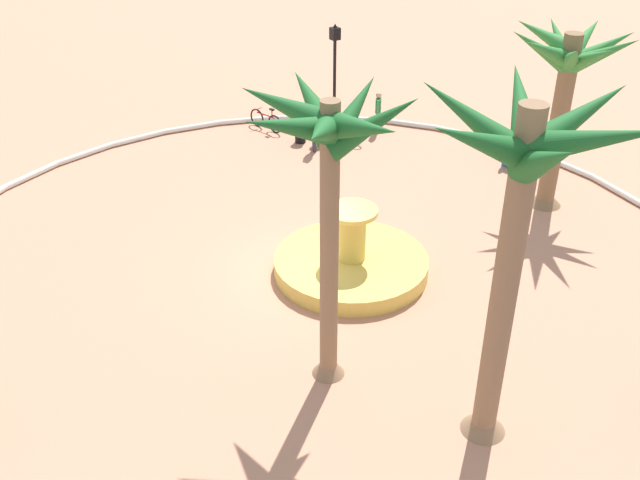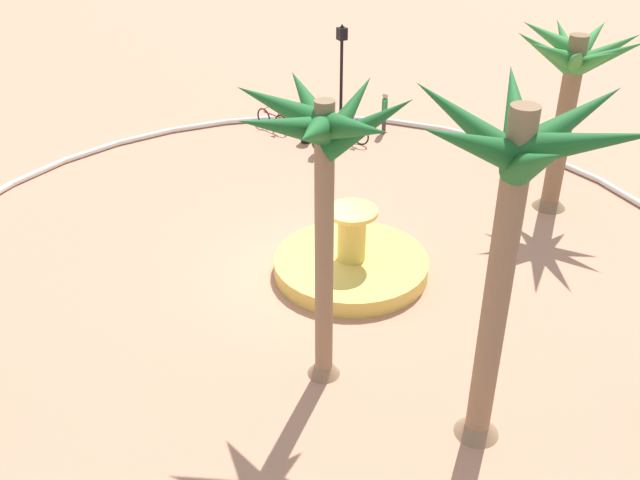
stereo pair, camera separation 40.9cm
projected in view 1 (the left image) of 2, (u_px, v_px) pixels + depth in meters
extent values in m
plane|color=tan|center=(307.00, 271.00, 19.77)|extent=(80.00, 80.00, 0.00)
torus|color=silver|center=(307.00, 268.00, 19.72)|extent=(22.39, 22.39, 0.20)
cylinder|color=gold|center=(351.00, 265.00, 19.64)|extent=(4.16, 4.16, 0.45)
cylinder|color=#19567F|center=(351.00, 266.00, 19.66)|extent=(3.66, 3.66, 0.34)
cylinder|color=gold|center=(352.00, 236.00, 19.18)|extent=(0.75, 0.75, 1.36)
cylinder|color=#F1C954|center=(352.00, 211.00, 18.79)|extent=(1.33, 1.33, 0.12)
cylinder|color=#8E6B4C|center=(329.00, 252.00, 14.61)|extent=(0.39, 0.39, 6.37)
cone|color=#8E6B4C|center=(328.00, 364.00, 16.12)|extent=(0.73, 0.73, 0.50)
cone|color=#1E6028|center=(289.00, 127.00, 12.68)|extent=(1.98, 0.72, 1.12)
cone|color=#1E6028|center=(321.00, 133.00, 12.34)|extent=(1.69, 1.83, 1.04)
cone|color=#1E6028|center=(361.00, 128.00, 12.46)|extent=(0.74, 1.98, 1.01)
cone|color=#1E6028|center=(374.00, 124.00, 13.26)|extent=(1.94, 1.32, 1.42)
cone|color=#1E6028|center=(353.00, 112.00, 13.78)|extent=(1.93, 1.34, 1.43)
cone|color=#1E6028|center=(312.00, 101.00, 13.82)|extent=(0.81, 1.99, 1.13)
cone|color=#1E6028|center=(285.00, 106.00, 13.38)|extent=(1.62, 1.88, 1.01)
cylinder|color=brown|center=(558.00, 124.00, 21.70)|extent=(0.54, 0.54, 5.41)
cone|color=brown|center=(545.00, 197.00, 22.96)|extent=(1.03, 1.03, 0.50)
cone|color=#337F38|center=(548.00, 51.00, 20.15)|extent=(2.04, 0.66, 1.30)
cone|color=#337F38|center=(573.00, 57.00, 19.79)|extent=(1.81, 1.81, 1.34)
cone|color=#337F38|center=(590.00, 58.00, 19.83)|extent=(1.00, 2.06, 1.42)
cone|color=#337F38|center=(603.00, 53.00, 20.26)|extent=(1.64, 1.92, 1.43)
cone|color=#337F38|center=(602.00, 48.00, 20.59)|extent=(2.04, 1.37, 1.38)
cone|color=#337F38|center=(585.00, 37.00, 21.08)|extent=(2.09, 1.26, 1.15)
cone|color=#337F38|center=(560.00, 41.00, 21.27)|extent=(1.31, 2.05, 1.40)
cone|color=#337F38|center=(544.00, 35.00, 21.03)|extent=(0.96, 2.10, 1.03)
cone|color=#337F38|center=(541.00, 49.00, 20.64)|extent=(1.91, 1.64, 1.46)
cylinder|color=#8E6B4C|center=(505.00, 289.00, 13.00)|extent=(0.48, 0.48, 6.94)
cone|color=#8E6B4C|center=(484.00, 420.00, 14.66)|extent=(0.91, 0.91, 0.50)
cone|color=#1E6028|center=(482.00, 142.00, 11.02)|extent=(2.17, 0.58, 1.38)
cone|color=#1E6028|center=(546.00, 161.00, 10.71)|extent=(1.49, 2.12, 1.57)
cone|color=#1E6028|center=(595.00, 140.00, 10.95)|extent=(1.51, 2.19, 1.26)
cone|color=#1E6028|center=(578.00, 117.00, 11.80)|extent=(2.20, 0.68, 1.30)
cone|color=#1E6028|center=(521.00, 103.00, 12.25)|extent=(1.71, 2.11, 1.24)
cone|color=#1E6028|center=(473.00, 119.00, 11.90)|extent=(1.45, 2.18, 1.42)
cube|color=#335BA8|center=(521.00, 150.00, 25.58)|extent=(1.67, 0.85, 0.12)
cube|color=black|center=(517.00, 140.00, 25.56)|extent=(1.58, 0.44, 0.50)
cube|color=#2B4E8F|center=(519.00, 157.00, 25.71)|extent=(1.54, 0.78, 0.39)
cube|color=black|center=(533.00, 141.00, 25.95)|extent=(0.18, 0.46, 0.24)
cube|color=black|center=(509.00, 152.00, 25.07)|extent=(0.18, 0.46, 0.24)
cylinder|color=black|center=(334.00, 85.00, 27.71)|extent=(0.12, 0.12, 3.44)
cylinder|color=black|center=(334.00, 123.00, 28.51)|extent=(0.28, 0.28, 0.30)
cube|color=black|center=(335.00, 34.00, 26.71)|extent=(0.32, 0.32, 0.44)
sphere|color=#F2EDCC|center=(335.00, 34.00, 26.71)|extent=(0.22, 0.22, 0.22)
cone|color=black|center=(335.00, 26.00, 26.56)|extent=(0.20, 0.20, 0.18)
cylinder|color=black|center=(300.00, 133.00, 27.13)|extent=(0.40, 0.40, 0.70)
torus|color=#4C4C51|center=(300.00, 125.00, 26.95)|extent=(0.46, 0.46, 0.06)
torus|color=black|center=(257.00, 118.00, 28.47)|extent=(0.27, 0.70, 0.72)
torus|color=black|center=(275.00, 124.00, 27.89)|extent=(0.27, 0.70, 0.72)
cylinder|color=#B21919|center=(266.00, 115.00, 28.06)|extent=(0.33, 0.92, 0.05)
cylinder|color=#B21919|center=(272.00, 114.00, 27.78)|extent=(0.04, 0.04, 0.30)
cube|color=black|center=(272.00, 109.00, 27.69)|extent=(0.16, 0.22, 0.06)
cylinder|color=#B21919|center=(258.00, 109.00, 28.25)|extent=(0.43, 0.16, 0.03)
torus|color=black|center=(332.00, 130.00, 27.43)|extent=(0.36, 0.68, 0.72)
torus|color=black|center=(355.00, 135.00, 26.94)|extent=(0.36, 0.68, 0.72)
cylinder|color=#1E66B2|center=(344.00, 127.00, 27.07)|extent=(0.45, 0.88, 0.05)
cylinder|color=#1E66B2|center=(352.00, 125.00, 26.82)|extent=(0.04, 0.04, 0.30)
cube|color=black|center=(352.00, 120.00, 26.73)|extent=(0.18, 0.22, 0.06)
cylinder|color=#1E66B2|center=(334.00, 121.00, 27.22)|extent=(0.41, 0.21, 0.03)
cylinder|color=#33333D|center=(378.00, 121.00, 28.02)|extent=(0.14, 0.14, 0.81)
cylinder|color=#33333D|center=(377.00, 123.00, 27.87)|extent=(0.14, 0.14, 0.81)
cube|color=#338C4C|center=(378.00, 105.00, 27.59)|extent=(0.37, 0.39, 0.56)
sphere|color=tan|center=(379.00, 95.00, 27.38)|extent=(0.22, 0.22, 0.22)
cylinder|color=#338C4C|center=(379.00, 103.00, 27.78)|extent=(0.09, 0.09, 0.53)
cylinder|color=#338C4C|center=(378.00, 107.00, 27.40)|extent=(0.09, 0.09, 0.53)
cylinder|color=#33333D|center=(314.00, 138.00, 26.47)|extent=(0.14, 0.14, 0.90)
cylinder|color=#33333D|center=(315.00, 140.00, 26.32)|extent=(0.14, 0.14, 0.90)
cube|color=yellow|center=(314.00, 120.00, 26.02)|extent=(0.32, 0.39, 0.56)
sphere|color=tan|center=(314.00, 110.00, 25.81)|extent=(0.22, 0.22, 0.22)
cylinder|color=yellow|center=(314.00, 118.00, 26.21)|extent=(0.09, 0.09, 0.53)
cylinder|color=yellow|center=(315.00, 123.00, 25.83)|extent=(0.09, 0.09, 0.53)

